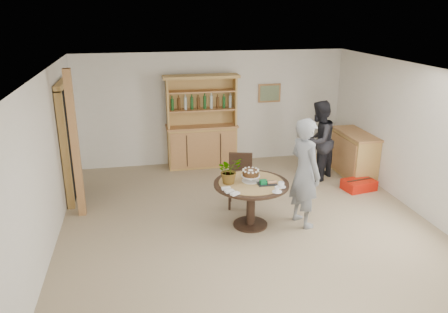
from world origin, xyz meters
TOP-DOWN VIEW (x-y plane):
  - ground at (0.00, 0.00)m, footprint 7.00×7.00m
  - room_shell at (0.00, 0.01)m, footprint 6.04×7.04m
  - doorway at (-2.93, 2.00)m, footprint 0.13×1.10m
  - pine_post at (-2.70, 1.20)m, footprint 0.12×0.12m
  - hutch at (-0.30, 3.24)m, footprint 1.62×0.54m
  - sideboard at (2.74, 2.00)m, footprint 0.54×1.26m
  - dining_table at (0.04, 0.25)m, footprint 1.20×1.20m
  - dining_chair at (0.06, 1.07)m, footprint 0.51×0.51m
  - birthday_cake at (0.04, 0.30)m, footprint 0.30×0.30m
  - flower_vase at (-0.31, 0.30)m, footprint 0.47×0.44m
  - gift_tray at (0.26, 0.12)m, footprint 0.30×0.20m
  - coffee_cup_a at (0.44, -0.03)m, footprint 0.15×0.15m
  - coffee_cup_b at (0.32, -0.20)m, footprint 0.15×0.15m
  - napkins at (-0.37, -0.07)m, footprint 0.24×0.33m
  - teen_boy at (0.89, 0.15)m, footprint 0.59×0.75m
  - adult_person at (1.91, 1.97)m, footprint 1.02×0.99m
  - red_suitcase at (2.50, 1.26)m, footprint 0.66×0.50m

SIDE VIEW (x-z plane):
  - ground at x=0.00m, z-range 0.00..0.00m
  - red_suitcase at x=2.50m, z-range 0.00..0.21m
  - sideboard at x=2.74m, z-range 0.00..0.94m
  - dining_chair at x=0.06m, z-range 0.06..1.01m
  - dining_table at x=0.04m, z-range 0.22..0.98m
  - hutch at x=-0.30m, z-range -0.33..1.71m
  - napkins at x=-0.37m, z-range 0.76..0.79m
  - gift_tray at x=0.26m, z-range 0.75..0.83m
  - coffee_cup_b at x=0.32m, z-range 0.75..0.84m
  - coffee_cup_a at x=0.44m, z-range 0.76..0.84m
  - adult_person at x=1.91m, z-range 0.00..1.65m
  - birthday_cake at x=0.04m, z-range 0.78..0.98m
  - teen_boy at x=0.89m, z-range 0.00..1.79m
  - flower_vase at x=-0.31m, z-range 0.76..1.18m
  - doorway at x=-2.93m, z-range 0.02..2.20m
  - pine_post at x=-2.70m, z-range 0.00..2.50m
  - room_shell at x=0.00m, z-range 0.48..3.00m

